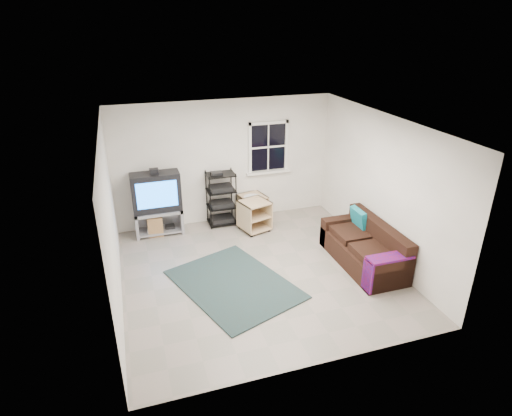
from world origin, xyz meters
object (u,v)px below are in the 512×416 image
object	(u,v)px
side_table_left	(253,214)
sofa	(365,249)
side_table_right	(251,206)
tv_unit	(157,199)
av_rack	(221,202)

from	to	relation	value
side_table_left	sofa	world-z (taller)	sofa
side_table_left	side_table_right	distance (m)	0.44
side_table_right	side_table_left	bearing A→B (deg)	-102.13
side_table_right	sofa	world-z (taller)	sofa
tv_unit	side_table_right	size ratio (longest dim) A/B	2.21
tv_unit	side_table_left	bearing A→B (deg)	-12.89
tv_unit	av_rack	size ratio (longest dim) A/B	1.19
tv_unit	sofa	bearing A→B (deg)	-34.68
tv_unit	sofa	size ratio (longest dim) A/B	0.76
side_table_right	av_rack	bearing A→B (deg)	177.73
sofa	tv_unit	bearing A→B (deg)	145.32
tv_unit	side_table_right	xyz separation A→B (m)	(1.98, 0.00, -0.43)
av_rack	side_table_right	size ratio (longest dim) A/B	1.86
side_table_left	sofa	size ratio (longest dim) A/B	0.37
av_rack	sofa	world-z (taller)	av_rack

